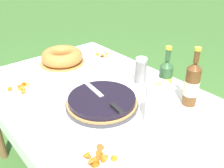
{
  "coord_description": "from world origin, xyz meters",
  "views": [
    {
      "loc": [
        1.03,
        -0.74,
        1.52
      ],
      "look_at": [
        0.05,
        0.08,
        0.81
      ],
      "focal_mm": 40.0,
      "sensor_mm": 36.0,
      "label": 1
    }
  ],
  "objects_px": {
    "snack_plate_right": "(102,57)",
    "paper_towel_roll": "(156,104)",
    "cup_stack": "(141,71)",
    "serving_knife": "(105,98)",
    "cider_bottle_amber": "(192,84)",
    "snack_plate_near": "(99,157)",
    "berry_tart": "(102,101)",
    "cider_bottle_green": "(165,78)",
    "bundt_cake": "(62,57)",
    "snack_plate_left": "(19,89)"
  },
  "relations": [
    {
      "from": "serving_knife",
      "to": "cup_stack",
      "type": "relative_size",
      "value": 2.13
    },
    {
      "from": "snack_plate_right",
      "to": "paper_towel_roll",
      "type": "xyz_separation_m",
      "value": [
        0.81,
        -0.3,
        0.1
      ]
    },
    {
      "from": "cider_bottle_amber",
      "to": "snack_plate_near",
      "type": "bearing_deg",
      "value": -89.06
    },
    {
      "from": "serving_knife",
      "to": "snack_plate_right",
      "type": "height_order",
      "value": "serving_knife"
    },
    {
      "from": "bundt_cake",
      "to": "cider_bottle_amber",
      "type": "xyz_separation_m",
      "value": [
        0.93,
        0.25,
        0.08
      ]
    },
    {
      "from": "serving_knife",
      "to": "snack_plate_right",
      "type": "bearing_deg",
      "value": -29.71
    },
    {
      "from": "bundt_cake",
      "to": "snack_plate_near",
      "type": "height_order",
      "value": "bundt_cake"
    },
    {
      "from": "cup_stack",
      "to": "berry_tart",
      "type": "bearing_deg",
      "value": -82.8
    },
    {
      "from": "snack_plate_right",
      "to": "paper_towel_roll",
      "type": "bearing_deg",
      "value": -20.52
    },
    {
      "from": "bundt_cake",
      "to": "cider_bottle_green",
      "type": "height_order",
      "value": "cider_bottle_green"
    },
    {
      "from": "serving_knife",
      "to": "snack_plate_near",
      "type": "xyz_separation_m",
      "value": [
        0.28,
        -0.25,
        -0.05
      ]
    },
    {
      "from": "bundt_cake",
      "to": "cider_bottle_green",
      "type": "relative_size",
      "value": 1.11
    },
    {
      "from": "serving_knife",
      "to": "snack_plate_right",
      "type": "xyz_separation_m",
      "value": [
        -0.55,
        0.41,
        -0.05
      ]
    },
    {
      "from": "cider_bottle_amber",
      "to": "snack_plate_near",
      "type": "relative_size",
      "value": 1.48
    },
    {
      "from": "berry_tart",
      "to": "cider_bottle_amber",
      "type": "height_order",
      "value": "cider_bottle_amber"
    },
    {
      "from": "berry_tart",
      "to": "serving_knife",
      "type": "bearing_deg",
      "value": -7.21
    },
    {
      "from": "bundt_cake",
      "to": "cup_stack",
      "type": "bearing_deg",
      "value": 19.92
    },
    {
      "from": "cider_bottle_green",
      "to": "snack_plate_left",
      "type": "xyz_separation_m",
      "value": [
        -0.6,
        -0.63,
        -0.1
      ]
    },
    {
      "from": "serving_knife",
      "to": "berry_tart",
      "type": "bearing_deg",
      "value": 0.0
    },
    {
      "from": "bundt_cake",
      "to": "snack_plate_right",
      "type": "xyz_separation_m",
      "value": [
        0.12,
        0.28,
        -0.04
      ]
    },
    {
      "from": "serving_knife",
      "to": "cider_bottle_amber",
      "type": "relative_size",
      "value": 1.13
    },
    {
      "from": "bundt_cake",
      "to": "cider_bottle_green",
      "type": "bearing_deg",
      "value": 15.66
    },
    {
      "from": "berry_tart",
      "to": "snack_plate_left",
      "type": "xyz_separation_m",
      "value": [
        -0.45,
        -0.29,
        -0.02
      ]
    },
    {
      "from": "snack_plate_near",
      "to": "snack_plate_left",
      "type": "relative_size",
      "value": 0.95
    },
    {
      "from": "snack_plate_left",
      "to": "snack_plate_right",
      "type": "distance_m",
      "value": 0.7
    },
    {
      "from": "paper_towel_roll",
      "to": "snack_plate_near",
      "type": "bearing_deg",
      "value": -87.03
    },
    {
      "from": "snack_plate_right",
      "to": "berry_tart",
      "type": "bearing_deg",
      "value": -38.17
    },
    {
      "from": "cider_bottle_amber",
      "to": "paper_towel_roll",
      "type": "relative_size",
      "value": 1.49
    },
    {
      "from": "snack_plate_left",
      "to": "cup_stack",
      "type": "bearing_deg",
      "value": 56.99
    },
    {
      "from": "snack_plate_near",
      "to": "cider_bottle_green",
      "type": "bearing_deg",
      "value": 104.94
    },
    {
      "from": "cup_stack",
      "to": "cider_bottle_green",
      "type": "xyz_separation_m",
      "value": [
        0.19,
        0.0,
        0.02
      ]
    },
    {
      "from": "cup_stack",
      "to": "cider_bottle_green",
      "type": "relative_size",
      "value": 0.58
    },
    {
      "from": "serving_knife",
      "to": "snack_plate_near",
      "type": "bearing_deg",
      "value": 145.05
    },
    {
      "from": "serving_knife",
      "to": "paper_towel_roll",
      "type": "height_order",
      "value": "paper_towel_roll"
    },
    {
      "from": "berry_tart",
      "to": "snack_plate_left",
      "type": "distance_m",
      "value": 0.53
    },
    {
      "from": "snack_plate_left",
      "to": "snack_plate_right",
      "type": "bearing_deg",
      "value": 95.81
    },
    {
      "from": "serving_knife",
      "to": "paper_towel_roll",
      "type": "xyz_separation_m",
      "value": [
        0.26,
        0.11,
        0.05
      ]
    },
    {
      "from": "bundt_cake",
      "to": "snack_plate_left",
      "type": "height_order",
      "value": "bundt_cake"
    },
    {
      "from": "berry_tart",
      "to": "snack_plate_near",
      "type": "bearing_deg",
      "value": -39.73
    },
    {
      "from": "berry_tart",
      "to": "cider_bottle_green",
      "type": "xyz_separation_m",
      "value": [
        0.14,
        0.35,
        0.08
      ]
    },
    {
      "from": "berry_tart",
      "to": "paper_towel_roll",
      "type": "xyz_separation_m",
      "value": [
        0.29,
        0.11,
        0.08
      ]
    },
    {
      "from": "paper_towel_roll",
      "to": "snack_plate_right",
      "type": "bearing_deg",
      "value": 159.48
    },
    {
      "from": "serving_knife",
      "to": "cider_bottle_green",
      "type": "relative_size",
      "value": 1.24
    },
    {
      "from": "serving_knife",
      "to": "cider_bottle_green",
      "type": "distance_m",
      "value": 0.37
    },
    {
      "from": "serving_knife",
      "to": "cider_bottle_amber",
      "type": "bearing_deg",
      "value": -117.36
    },
    {
      "from": "cup_stack",
      "to": "serving_knife",
      "type": "bearing_deg",
      "value": -78.2
    },
    {
      "from": "cider_bottle_amber",
      "to": "snack_plate_right",
      "type": "bearing_deg",
      "value": 177.88
    },
    {
      "from": "cider_bottle_green",
      "to": "berry_tart",
      "type": "bearing_deg",
      "value": -112.63
    },
    {
      "from": "cider_bottle_amber",
      "to": "snack_plate_near",
      "type": "xyz_separation_m",
      "value": [
        0.01,
        -0.63,
        -0.11
      ]
    },
    {
      "from": "serving_knife",
      "to": "cider_bottle_green",
      "type": "xyz_separation_m",
      "value": [
        0.12,
        0.35,
        0.05
      ]
    }
  ]
}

